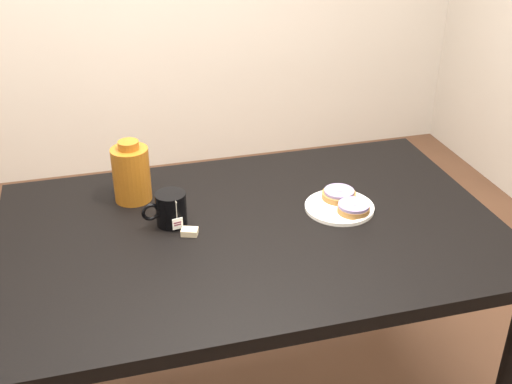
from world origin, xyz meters
TOP-DOWN VIEW (x-y plane):
  - table at (0.00, 0.00)m, footprint 1.40×0.90m
  - plate at (0.27, 0.03)m, footprint 0.20×0.20m
  - bagel_back at (0.29, 0.08)m, footprint 0.13×0.13m
  - bagel_front at (0.30, -0.01)m, footprint 0.11×0.11m
  - mug at (-0.22, 0.08)m, footprint 0.14×0.10m
  - teabag_pouch at (-0.18, 0.01)m, footprint 0.05×0.05m
  - bagel_package at (-0.31, 0.25)m, footprint 0.12×0.12m

SIDE VIEW (x-z plane):
  - table at x=0.00m, z-range 0.29..1.04m
  - plate at x=0.27m, z-range 0.75..0.77m
  - teabag_pouch at x=-0.18m, z-range 0.75..0.77m
  - bagel_back at x=0.29m, z-range 0.76..0.79m
  - bagel_front at x=0.30m, z-range 0.76..0.79m
  - mug at x=-0.22m, z-range 0.75..0.85m
  - bagel_package at x=-0.31m, z-range 0.74..0.93m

